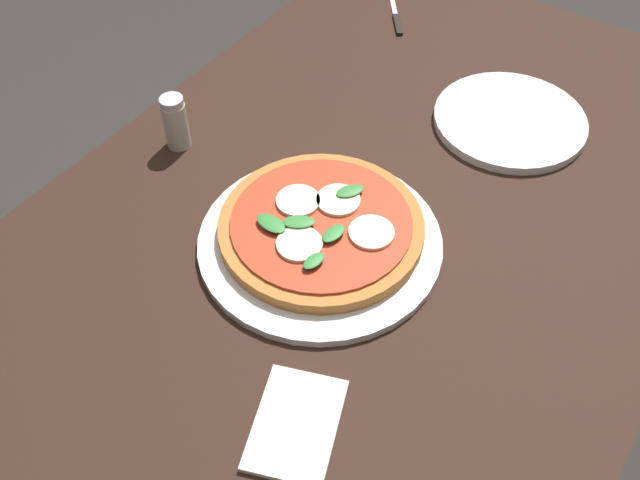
% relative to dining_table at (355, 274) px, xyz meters
% --- Properties ---
extents(ground_plane, '(6.00, 6.00, 0.00)m').
position_rel_dining_table_xyz_m(ground_plane, '(0.00, 0.00, -0.65)').
color(ground_plane, '#2D2B28').
extents(dining_table, '(1.38, 0.83, 0.75)m').
position_rel_dining_table_xyz_m(dining_table, '(0.00, 0.00, 0.00)').
color(dining_table, black).
rests_on(dining_table, ground_plane).
extents(serving_tray, '(0.33, 0.33, 0.01)m').
position_rel_dining_table_xyz_m(serving_tray, '(0.06, -0.02, 0.11)').
color(serving_tray, silver).
rests_on(serving_tray, dining_table).
extents(pizza, '(0.27, 0.27, 0.03)m').
position_rel_dining_table_xyz_m(pizza, '(0.05, -0.03, 0.13)').
color(pizza, '#B27033').
rests_on(pizza, serving_tray).
extents(plate_white, '(0.24, 0.24, 0.01)m').
position_rel_dining_table_xyz_m(plate_white, '(-0.32, 0.08, 0.11)').
color(plate_white, white).
rests_on(plate_white, dining_table).
extents(napkin, '(0.15, 0.13, 0.01)m').
position_rel_dining_table_xyz_m(napkin, '(0.29, 0.10, 0.11)').
color(napkin, white).
rests_on(napkin, dining_table).
extents(knife, '(0.15, 0.11, 0.01)m').
position_rel_dining_table_xyz_m(knife, '(-0.49, -0.22, 0.11)').
color(knife, black).
rests_on(knife, dining_table).
extents(pepper_shaker, '(0.04, 0.04, 0.09)m').
position_rel_dining_table_xyz_m(pepper_shaker, '(0.01, -0.32, 0.15)').
color(pepper_shaker, '#B2B7AD').
rests_on(pepper_shaker, dining_table).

